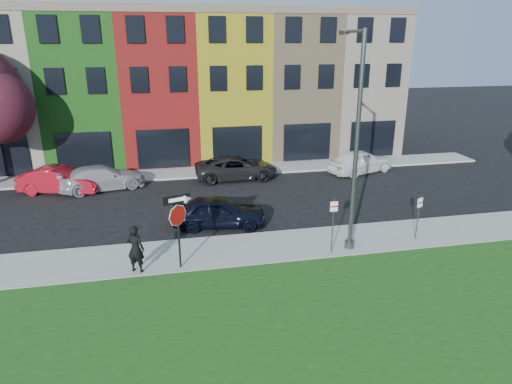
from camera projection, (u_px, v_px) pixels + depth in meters
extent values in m
plane|color=black|center=(310.00, 282.00, 16.87)|extent=(120.00, 120.00, 0.00)
cube|color=gray|center=(332.00, 242.00, 20.01)|extent=(40.00, 3.00, 0.12)
cube|color=gray|center=(196.00, 172.00, 30.16)|extent=(40.00, 2.40, 0.12)
cube|color=beige|center=(14.00, 90.00, 31.99)|extent=(5.00, 10.00, 10.00)
cube|color=#2B7C22|center=(89.00, 89.00, 32.95)|extent=(5.00, 10.00, 10.00)
cube|color=red|center=(159.00, 87.00, 33.92)|extent=(5.00, 10.00, 10.00)
cube|color=yellow|center=(226.00, 86.00, 34.88)|extent=(5.00, 10.00, 10.00)
cube|color=#917E5D|center=(289.00, 84.00, 35.84)|extent=(5.00, 10.00, 10.00)
cube|color=beige|center=(348.00, 83.00, 36.81)|extent=(5.00, 10.00, 10.00)
cube|color=black|center=(201.00, 147.00, 30.85)|extent=(30.00, 0.12, 2.60)
cylinder|color=black|center=(179.00, 233.00, 17.23)|extent=(0.08, 0.08, 2.88)
cylinder|color=white|center=(178.00, 215.00, 16.98)|extent=(0.82, 0.30, 0.86)
cylinder|color=#910D07|center=(178.00, 216.00, 16.95)|extent=(0.78, 0.28, 0.82)
cube|color=black|center=(177.00, 199.00, 16.77)|extent=(1.01, 0.38, 0.34)
cube|color=white|center=(177.00, 200.00, 16.74)|extent=(0.63, 0.23, 0.14)
imported|color=black|center=(136.00, 249.00, 17.08)|extent=(1.02, 0.96, 1.87)
imported|color=black|center=(219.00, 212.00, 21.54)|extent=(3.09, 4.90, 1.49)
imported|color=maroon|center=(60.00, 180.00, 26.24)|extent=(3.72, 5.34, 1.52)
imported|color=#A4A4A9|center=(102.00, 178.00, 26.80)|extent=(4.54, 5.97, 1.43)
imported|color=black|center=(236.00, 168.00, 28.79)|extent=(2.52, 5.23, 1.44)
imported|color=white|center=(360.00, 161.00, 30.04)|extent=(4.78, 5.76, 1.56)
cylinder|color=#45484A|center=(356.00, 146.00, 17.90)|extent=(0.18, 0.18, 8.77)
cylinder|color=#45484A|center=(349.00, 244.00, 19.27)|extent=(0.40, 0.40, 0.30)
cylinder|color=#45484A|center=(354.00, 31.00, 17.44)|extent=(0.17, 2.00, 0.12)
cube|color=#45484A|center=(344.00, 33.00, 18.48)|extent=(0.26, 0.56, 0.16)
cylinder|color=#45484A|center=(333.00, 226.00, 18.50)|extent=(0.05, 0.05, 2.37)
cube|color=white|center=(334.00, 207.00, 18.19)|extent=(0.32, 0.02, 0.42)
cube|color=#910D07|center=(334.00, 207.00, 18.18)|extent=(0.32, 0.01, 0.06)
cylinder|color=#45484A|center=(418.00, 218.00, 19.82)|extent=(0.05, 0.05, 1.99)
cube|color=white|center=(420.00, 203.00, 19.56)|extent=(0.30, 0.14, 0.42)
cube|color=#910D07|center=(420.00, 203.00, 19.54)|extent=(0.30, 0.13, 0.06)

